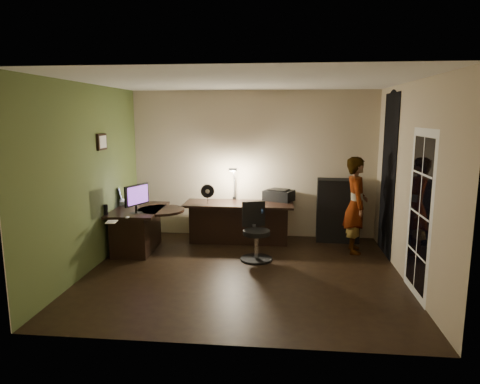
# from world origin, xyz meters

# --- Properties ---
(floor) EXTENTS (4.50, 4.00, 0.01)m
(floor) POSITION_xyz_m (0.00, 0.00, -0.01)
(floor) COLOR black
(floor) RESTS_ON ground
(ceiling) EXTENTS (4.50, 4.00, 0.01)m
(ceiling) POSITION_xyz_m (0.00, 0.00, 2.71)
(ceiling) COLOR silver
(ceiling) RESTS_ON floor
(wall_back) EXTENTS (4.50, 0.01, 2.70)m
(wall_back) POSITION_xyz_m (0.00, 2.00, 1.35)
(wall_back) COLOR #BFAE8E
(wall_back) RESTS_ON floor
(wall_front) EXTENTS (4.50, 0.01, 2.70)m
(wall_front) POSITION_xyz_m (0.00, -2.00, 1.35)
(wall_front) COLOR #BFAE8E
(wall_front) RESTS_ON floor
(wall_left) EXTENTS (0.01, 4.00, 2.70)m
(wall_left) POSITION_xyz_m (-2.25, 0.00, 1.35)
(wall_left) COLOR #BFAE8E
(wall_left) RESTS_ON floor
(wall_right) EXTENTS (0.01, 4.00, 2.70)m
(wall_right) POSITION_xyz_m (2.25, 0.00, 1.35)
(wall_right) COLOR #BFAE8E
(wall_right) RESTS_ON floor
(green_wall_overlay) EXTENTS (0.00, 4.00, 2.70)m
(green_wall_overlay) POSITION_xyz_m (-2.24, 0.00, 1.35)
(green_wall_overlay) COLOR #4C5E2C
(green_wall_overlay) RESTS_ON floor
(arched_doorway) EXTENTS (0.01, 0.90, 2.60)m
(arched_doorway) POSITION_xyz_m (2.24, 1.15, 1.30)
(arched_doorway) COLOR black
(arched_doorway) RESTS_ON floor
(french_door) EXTENTS (0.02, 0.92, 2.10)m
(french_door) POSITION_xyz_m (2.24, -0.55, 1.05)
(french_door) COLOR white
(french_door) RESTS_ON floor
(framed_picture) EXTENTS (0.04, 0.30, 0.25)m
(framed_picture) POSITION_xyz_m (-2.22, 0.45, 1.85)
(framed_picture) COLOR black
(framed_picture) RESTS_ON wall_left
(desk_left) EXTENTS (0.81, 1.28, 0.72)m
(desk_left) POSITION_xyz_m (-1.83, 0.86, 0.36)
(desk_left) COLOR black
(desk_left) RESTS_ON floor
(desk_right) EXTENTS (1.93, 0.67, 0.72)m
(desk_right) POSITION_xyz_m (-0.22, 1.49, 0.36)
(desk_right) COLOR black
(desk_right) RESTS_ON floor
(cabinet) EXTENTS (0.77, 0.41, 1.13)m
(cabinet) POSITION_xyz_m (1.55, 1.78, 0.56)
(cabinet) COLOR black
(cabinet) RESTS_ON floor
(laptop_stand) EXTENTS (0.28, 0.25, 0.10)m
(laptop_stand) POSITION_xyz_m (-2.07, 1.07, 0.76)
(laptop_stand) COLOR silver
(laptop_stand) RESTS_ON desk_left
(laptop) EXTENTS (0.42, 0.41, 0.22)m
(laptop) POSITION_xyz_m (-2.07, 1.07, 0.93)
(laptop) COLOR silver
(laptop) RESTS_ON laptop_stand
(monitor) EXTENTS (0.30, 0.52, 0.34)m
(monitor) POSITION_xyz_m (-1.76, 0.55, 0.88)
(monitor) COLOR black
(monitor) RESTS_ON desk_left
(mouse) EXTENTS (0.07, 0.09, 0.03)m
(mouse) POSITION_xyz_m (-1.78, 0.23, 0.73)
(mouse) COLOR silver
(mouse) RESTS_ON desk_left
(phone) EXTENTS (0.06, 0.12, 0.01)m
(phone) POSITION_xyz_m (-1.42, 0.75, 0.71)
(phone) COLOR black
(phone) RESTS_ON desk_left
(pen) EXTENTS (0.01, 0.15, 0.01)m
(pen) POSITION_xyz_m (-1.28, 0.61, 0.72)
(pen) COLOR black
(pen) RESTS_ON desk_left
(speaker) EXTENTS (0.08, 0.08, 0.17)m
(speaker) POSITION_xyz_m (-2.19, 0.41, 0.80)
(speaker) COLOR black
(speaker) RESTS_ON desk_left
(notepad) EXTENTS (0.17, 0.22, 0.01)m
(notepad) POSITION_xyz_m (-1.93, -0.02, 0.71)
(notepad) COLOR silver
(notepad) RESTS_ON desk_left
(desk_fan) EXTENTS (0.25, 0.15, 0.36)m
(desk_fan) POSITION_xyz_m (-0.75, 1.36, 0.89)
(desk_fan) COLOR black
(desk_fan) RESTS_ON desk_right
(headphones) EXTENTS (0.20, 0.14, 0.09)m
(headphones) POSITION_xyz_m (0.15, 0.79, 0.75)
(headphones) COLOR navy
(headphones) RESTS_ON desk_right
(printer) EXTENTS (0.60, 0.54, 0.22)m
(printer) POSITION_xyz_m (0.48, 1.80, 0.82)
(printer) COLOR black
(printer) RESTS_ON desk_right
(desk_lamp) EXTENTS (0.25, 0.33, 0.65)m
(desk_lamp) POSITION_xyz_m (-0.33, 1.83, 1.03)
(desk_lamp) COLOR black
(desk_lamp) RESTS_ON desk_right
(office_chair) EXTENTS (0.63, 0.63, 0.90)m
(office_chair) POSITION_xyz_m (0.16, 0.58, 0.45)
(office_chair) COLOR black
(office_chair) RESTS_ON floor
(person) EXTENTS (0.39, 0.57, 1.59)m
(person) POSITION_xyz_m (1.76, 1.16, 0.80)
(person) COLOR #D8A88C
(person) RESTS_ON floor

